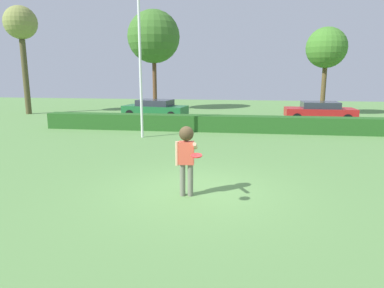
{
  "coord_description": "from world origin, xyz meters",
  "views": [
    {
      "loc": [
        1.1,
        -8.83,
        3.15
      ],
      "look_at": [
        -0.24,
        0.68,
        1.15
      ],
      "focal_mm": 33.06,
      "sensor_mm": 36.0,
      "label": 1
    }
  ],
  "objects_px": {
    "frisbee": "(196,155)",
    "parked_car_red": "(320,111)",
    "bare_elm_tree": "(21,26)",
    "person": "(186,151)",
    "parked_car_green": "(155,108)",
    "birch_tree": "(326,48)",
    "lamppost": "(140,57)",
    "oak_tree": "(154,37)"
  },
  "relations": [
    {
      "from": "parked_car_green",
      "to": "oak_tree",
      "type": "xyz_separation_m",
      "value": [
        -1.2,
        4.88,
        5.02
      ]
    },
    {
      "from": "lamppost",
      "to": "birch_tree",
      "type": "xyz_separation_m",
      "value": [
        10.36,
        9.97,
        0.87
      ]
    },
    {
      "from": "parked_car_green",
      "to": "parked_car_red",
      "type": "distance_m",
      "value": 10.58
    },
    {
      "from": "parked_car_green",
      "to": "parked_car_red",
      "type": "relative_size",
      "value": 1.05
    },
    {
      "from": "person",
      "to": "oak_tree",
      "type": "bearing_deg",
      "value": 106.12
    },
    {
      "from": "parked_car_red",
      "to": "bare_elm_tree",
      "type": "xyz_separation_m",
      "value": [
        -20.46,
        1.24,
        5.52
      ]
    },
    {
      "from": "frisbee",
      "to": "oak_tree",
      "type": "distance_m",
      "value": 21.55
    },
    {
      "from": "person",
      "to": "parked_car_green",
      "type": "bearing_deg",
      "value": 106.87
    },
    {
      "from": "oak_tree",
      "to": "birch_tree",
      "type": "bearing_deg",
      "value": -7.78
    },
    {
      "from": "frisbee",
      "to": "birch_tree",
      "type": "bearing_deg",
      "value": 70.26
    },
    {
      "from": "birch_tree",
      "to": "bare_elm_tree",
      "type": "height_order",
      "value": "bare_elm_tree"
    },
    {
      "from": "frisbee",
      "to": "parked_car_red",
      "type": "xyz_separation_m",
      "value": [
        5.81,
        15.24,
        -0.59
      ]
    },
    {
      "from": "oak_tree",
      "to": "bare_elm_tree",
      "type": "bearing_deg",
      "value": -156.61
    },
    {
      "from": "bare_elm_tree",
      "to": "person",
      "type": "bearing_deg",
      "value": -47.6
    },
    {
      "from": "oak_tree",
      "to": "lamppost",
      "type": "bearing_deg",
      "value": -79.11
    },
    {
      "from": "frisbee",
      "to": "oak_tree",
      "type": "xyz_separation_m",
      "value": [
        -5.97,
        20.23,
        4.44
      ]
    },
    {
      "from": "person",
      "to": "parked_car_green",
      "type": "relative_size",
      "value": 0.41
    },
    {
      "from": "birch_tree",
      "to": "bare_elm_tree",
      "type": "xyz_separation_m",
      "value": [
        -21.28,
        -2.03,
        1.56
      ]
    },
    {
      "from": "frisbee",
      "to": "parked_car_green",
      "type": "distance_m",
      "value": 16.08
    },
    {
      "from": "person",
      "to": "parked_car_green",
      "type": "distance_m",
      "value": 15.18
    },
    {
      "from": "parked_car_green",
      "to": "oak_tree",
      "type": "relative_size",
      "value": 0.57
    },
    {
      "from": "parked_car_red",
      "to": "bare_elm_tree",
      "type": "height_order",
      "value": "bare_elm_tree"
    },
    {
      "from": "frisbee",
      "to": "oak_tree",
      "type": "height_order",
      "value": "oak_tree"
    },
    {
      "from": "person",
      "to": "lamppost",
      "type": "relative_size",
      "value": 0.26
    },
    {
      "from": "person",
      "to": "lamppost",
      "type": "distance_m",
      "value": 8.8
    },
    {
      "from": "lamppost",
      "to": "oak_tree",
      "type": "height_order",
      "value": "oak_tree"
    },
    {
      "from": "bare_elm_tree",
      "to": "parked_car_green",
      "type": "bearing_deg",
      "value": -6.49
    },
    {
      "from": "person",
      "to": "parked_car_red",
      "type": "height_order",
      "value": "person"
    },
    {
      "from": "parked_car_green",
      "to": "birch_tree",
      "type": "height_order",
      "value": "birch_tree"
    },
    {
      "from": "frisbee",
      "to": "birch_tree",
      "type": "height_order",
      "value": "birch_tree"
    },
    {
      "from": "birch_tree",
      "to": "oak_tree",
      "type": "distance_m",
      "value": 12.77
    },
    {
      "from": "person",
      "to": "oak_tree",
      "type": "distance_m",
      "value": 20.7
    },
    {
      "from": "frisbee",
      "to": "bare_elm_tree",
      "type": "relative_size",
      "value": 0.03
    },
    {
      "from": "lamppost",
      "to": "parked_car_red",
      "type": "xyz_separation_m",
      "value": [
        9.53,
        6.7,
        -3.09
      ]
    },
    {
      "from": "bare_elm_tree",
      "to": "oak_tree",
      "type": "distance_m",
      "value": 9.47
    },
    {
      "from": "lamppost",
      "to": "oak_tree",
      "type": "distance_m",
      "value": 12.06
    },
    {
      "from": "lamppost",
      "to": "parked_car_red",
      "type": "relative_size",
      "value": 1.64
    },
    {
      "from": "parked_car_red",
      "to": "lamppost",
      "type": "bearing_deg",
      "value": -144.89
    },
    {
      "from": "parked_car_green",
      "to": "birch_tree",
      "type": "xyz_separation_m",
      "value": [
        11.4,
        3.15,
        3.96
      ]
    },
    {
      "from": "lamppost",
      "to": "birch_tree",
      "type": "relative_size",
      "value": 1.14
    },
    {
      "from": "parked_car_green",
      "to": "parked_car_red",
      "type": "bearing_deg",
      "value": -0.61
    },
    {
      "from": "person",
      "to": "bare_elm_tree",
      "type": "distance_m",
      "value": 21.77
    }
  ]
}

